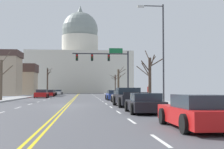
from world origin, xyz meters
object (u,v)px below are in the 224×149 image
(sedan_oncoming_02, at_px, (52,93))
(sedan_oncoming_01, at_px, (49,93))
(sedan_near_00, at_px, (115,95))
(bicycle_parked, at_px, (183,102))
(sedan_near_01, at_px, (122,97))
(sedan_oncoming_00, at_px, (42,94))
(sedan_near_04, at_px, (197,113))
(pedestrian_00, at_px, (149,91))
(pickup_truck_near_02, at_px, (129,98))
(street_lamp_right, at_px, (160,45))
(sedan_near_03, at_px, (145,104))
(sedan_oncoming_03, at_px, (58,92))
(signal_gantry, at_px, (108,62))

(sedan_oncoming_02, bearing_deg, sedan_oncoming_01, -87.31)
(sedan_near_00, bearing_deg, sedan_oncoming_01, 118.01)
(sedan_oncoming_02, relative_size, bicycle_parked, 2.47)
(sedan_near_01, relative_size, sedan_oncoming_00, 0.96)
(sedan_near_04, distance_m, pedestrian_00, 26.06)
(pedestrian_00, distance_m, bicycle_parked, 15.19)
(sedan_near_01, relative_size, pickup_truck_near_02, 0.74)
(sedan_near_01, bearing_deg, street_lamp_right, -65.98)
(sedan_near_01, relative_size, sedan_near_04, 0.94)
(sedan_oncoming_01, xyz_separation_m, bicycle_parked, (13.30, -37.01, -0.07))
(pickup_truck_near_02, distance_m, sedan_near_03, 7.11)
(street_lamp_right, height_order, pickup_truck_near_02, street_lamp_right)
(sedan_near_00, distance_m, sedan_oncoming_03, 41.77)
(sedan_oncoming_03, xyz_separation_m, bicycle_parked, (13.39, -58.26, -0.05))
(street_lamp_right, distance_m, sedan_oncoming_03, 55.27)
(signal_gantry, relative_size, sedan_near_04, 1.77)
(sedan_near_04, relative_size, sedan_oncoming_03, 0.98)
(street_lamp_right, xyz_separation_m, sedan_near_04, (-2.49, -15.37, -4.60))
(sedan_near_04, height_order, pedestrian_00, pedestrian_00)
(signal_gantry, xyz_separation_m, street_lamp_right, (3.11, -17.39, -0.01))
(signal_gantry, bearing_deg, sedan_oncoming_03, 105.27)
(sedan_oncoming_01, bearing_deg, sedan_oncoming_00, -91.25)
(pedestrian_00, bearing_deg, sedan_oncoming_02, 115.74)
(sedan_oncoming_00, relative_size, pedestrian_00, 2.54)
(sedan_oncoming_01, bearing_deg, bicycle_parked, -70.23)
(pickup_truck_near_02, xyz_separation_m, sedan_near_04, (0.37, -14.31, -0.12))
(sedan_near_03, bearing_deg, bicycle_parked, 45.44)
(sedan_near_01, bearing_deg, sedan_near_00, 90.70)
(sedan_oncoming_02, height_order, sedan_oncoming_03, sedan_oncoming_02)
(sedan_oncoming_00, height_order, sedan_oncoming_02, sedan_oncoming_00)
(sedan_near_00, xyz_separation_m, sedan_oncoming_03, (-10.32, 40.48, -0.05))
(pickup_truck_near_02, distance_m, sedan_near_04, 14.31)
(sedan_near_00, xyz_separation_m, bicycle_parked, (3.08, -17.78, -0.10))
(sedan_near_00, relative_size, sedan_oncoming_01, 1.09)
(pedestrian_00, bearing_deg, sedan_oncoming_00, 137.51)
(sedan_near_00, height_order, sedan_near_04, sedan_near_00)
(pickup_truck_near_02, distance_m, sedan_oncoming_00, 26.57)
(sedan_near_04, height_order, sedan_oncoming_03, sedan_near_04)
(street_lamp_right, height_order, sedan_near_03, street_lamp_right)
(sedan_oncoming_01, height_order, sedan_oncoming_02, sedan_oncoming_01)
(pickup_truck_near_02, xyz_separation_m, sedan_oncoming_03, (-10.12, 54.59, -0.15))
(street_lamp_right, height_order, sedan_oncoming_02, street_lamp_right)
(sedan_near_03, height_order, bicycle_parked, sedan_near_03)
(signal_gantry, height_order, sedan_oncoming_00, signal_gantry)
(pickup_truck_near_02, xyz_separation_m, sedan_near_03, (-0.11, -7.11, -0.15))
(sedan_near_04, bearing_deg, pedestrian_00, 81.94)
(sedan_oncoming_03, bearing_deg, sedan_oncoming_02, -91.26)
(sedan_near_01, relative_size, sedan_near_03, 0.99)
(sedan_near_00, height_order, pickup_truck_near_02, pickup_truck_near_02)
(sedan_oncoming_01, xyz_separation_m, pedestrian_00, (14.05, -21.85, 0.55))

